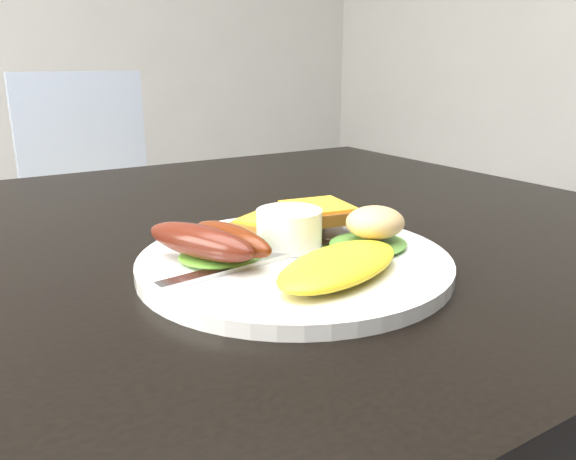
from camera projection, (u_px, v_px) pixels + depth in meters
dining_table at (114, 264)px, 0.55m from camera, size 1.20×0.80×0.04m
dining_chair at (105, 233)px, 1.60m from camera, size 0.39×0.39×0.04m
person at (64, 96)px, 1.12m from camera, size 0.64×0.45×1.71m
plate at (294, 262)px, 0.48m from camera, size 0.27×0.27×0.01m
lettuce_left at (222, 255)px, 0.47m from camera, size 0.08×0.08×0.01m
lettuce_right at (368, 244)px, 0.50m from camera, size 0.10×0.09×0.01m
omelette at (339, 265)px, 0.43m from camera, size 0.15×0.10×0.02m
sausage_a at (199, 241)px, 0.45m from camera, size 0.07×0.11×0.03m
sausage_b at (231, 239)px, 0.46m from camera, size 0.04×0.10×0.02m
ramekin at (289, 228)px, 0.49m from camera, size 0.07×0.07×0.03m
toast_a at (277, 225)px, 0.54m from camera, size 0.09×0.09×0.01m
toast_b at (317, 213)px, 0.54m from camera, size 0.08×0.08×0.01m
potato_salad at (375, 222)px, 0.49m from camera, size 0.05×0.05×0.03m
fork at (252, 263)px, 0.45m from camera, size 0.17×0.03×0.00m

